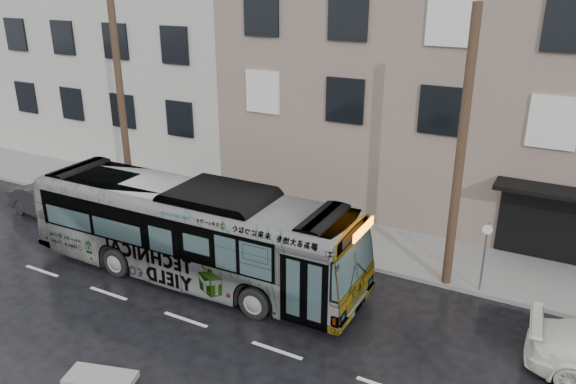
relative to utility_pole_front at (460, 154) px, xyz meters
name	(u,v)px	position (x,y,z in m)	size (l,w,h in m)	color
ground	(231,283)	(-6.50, -3.30, -4.65)	(120.00, 120.00, 0.00)	black
sidewalk	(297,228)	(-6.50, 1.60, -4.58)	(90.00, 3.60, 0.15)	gray
building_taupe	(475,78)	(-1.50, 9.40, 0.85)	(20.00, 12.00, 11.00)	gray
building_grey	(116,7)	(-24.50, 10.90, 3.35)	(26.00, 15.00, 16.00)	#B7B5AD
utility_pole_front	(460,154)	(0.00, 0.00, 0.00)	(0.30, 0.30, 9.00)	#513A28
utility_pole_rear	(122,108)	(-14.00, 0.00, 0.00)	(0.30, 0.30, 9.00)	#513A28
sign_post	(484,257)	(1.10, 0.00, -3.30)	(0.06, 0.06, 2.40)	slate
bus	(192,231)	(-7.92, -3.46, -2.95)	(2.86, 12.21, 3.40)	#B2B2B2
dark_sedan	(49,202)	(-16.64, -2.25, -3.97)	(1.43, 4.11, 1.36)	black
slush_pile	(100,379)	(-6.69, -9.08, -4.56)	(1.80, 0.80, 0.18)	gray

